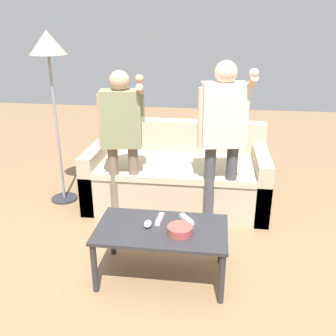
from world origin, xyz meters
The scene contains 10 objects.
ground_plane centered at (0.00, 0.00, 0.00)m, with size 12.00×12.00×0.00m, color #93704C.
couch centered at (0.12, 1.32, 0.29)m, with size 1.83×0.94×0.81m.
coffee_table centered at (0.14, 0.02, 0.37)m, with size 0.96×0.54×0.42m.
snack_bowl centered at (0.28, -0.04, 0.45)m, with size 0.18×0.18×0.06m, color #B24C47.
game_remote_nunchuk centered at (0.04, 0.02, 0.44)m, with size 0.06×0.09×0.05m.
floor_lamp centered at (-1.11, 1.19, 1.52)m, with size 0.35×0.35×1.75m.
player_left centered at (-0.35, 0.86, 0.90)m, with size 0.44×0.27×1.44m.
player_right centered at (0.56, 0.85, 0.96)m, with size 0.48×0.30×1.53m.
game_remote_wand_near centered at (0.31, 0.14, 0.43)m, with size 0.12×0.15×0.03m.
game_remote_wand_far centered at (0.11, 0.12, 0.43)m, with size 0.05×0.16×0.03m.
Camera 1 is at (0.50, -2.34, 1.82)m, focal length 40.14 mm.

